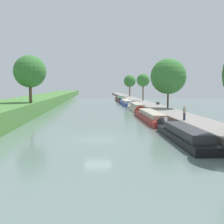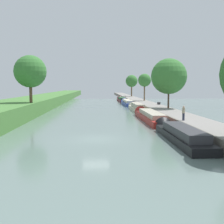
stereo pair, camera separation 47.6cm
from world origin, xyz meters
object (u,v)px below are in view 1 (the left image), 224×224
at_px(park_bench, 158,103).
at_px(narrowboat_cream, 136,107).
at_px(narrowboat_black, 181,133).
at_px(narrowboat_blue, 126,102).
at_px(narrowboat_red, 149,116).
at_px(person_walking, 184,113).
at_px(mooring_bollard_far, 123,96).
at_px(narrowboat_maroon, 120,99).

bearing_deg(park_bench, narrowboat_cream, -157.47).
bearing_deg(narrowboat_black, narrowboat_blue, 89.94).
xyz_separation_m(narrowboat_red, person_walking, (2.27, -8.99, 1.35)).
xyz_separation_m(narrowboat_blue, mooring_bollard_far, (1.92, 25.03, 0.71)).
relative_size(narrowboat_cream, park_bench, 9.43).
bearing_deg(narrowboat_cream, narrowboat_red, -91.17).
distance_m(person_walking, mooring_bollard_far, 66.76).
height_order(narrowboat_cream, mooring_bollard_far, mooring_bollard_far).
height_order(narrowboat_blue, mooring_bollard_far, mooring_bollard_far).
relative_size(narrowboat_blue, park_bench, 11.20).
bearing_deg(mooring_bollard_far, narrowboat_cream, -92.37).
bearing_deg(narrowboat_black, park_bench, 80.90).
xyz_separation_m(mooring_bollard_far, park_bench, (3.27, -39.78, 0.12)).
relative_size(narrowboat_cream, mooring_bollard_far, 31.44).
relative_size(narrowboat_red, narrowboat_cream, 1.20).
height_order(narrowboat_cream, park_bench, park_bench).
bearing_deg(person_walking, narrowboat_cream, 94.47).
xyz_separation_m(narrowboat_maroon, park_bench, (5.22, -32.45, 0.88)).
xyz_separation_m(narrowboat_red, narrowboat_maroon, (0.11, 50.44, -0.05)).
height_order(narrowboat_red, mooring_bollard_far, mooring_bollard_far).
distance_m(narrowboat_black, narrowboat_blue, 47.48).
xyz_separation_m(narrowboat_black, narrowboat_maroon, (0.03, 65.19, -0.02)).
bearing_deg(person_walking, narrowboat_maroon, 92.08).
distance_m(narrowboat_black, person_walking, 6.31).
distance_m(narrowboat_black, narrowboat_red, 14.76).
bearing_deg(narrowboat_cream, narrowboat_maroon, 90.36).
bearing_deg(narrowboat_black, narrowboat_maroon, 89.98).
height_order(narrowboat_blue, person_walking, person_walking).
bearing_deg(narrowboat_red, narrowboat_black, -89.67).
bearing_deg(person_walking, mooring_bollard_far, 90.19).
relative_size(narrowboat_blue, person_walking, 10.12).
distance_m(narrowboat_cream, mooring_bollard_far, 41.89).
bearing_deg(mooring_bollard_far, park_bench, -85.29).
bearing_deg(narrowboat_red, person_walking, -75.82).
bearing_deg(narrowboat_black, narrowboat_red, 90.33).
bearing_deg(park_bench, narrowboat_red, -106.50).
relative_size(narrowboat_red, narrowboat_maroon, 1.06).
bearing_deg(narrowboat_maroon, narrowboat_blue, -89.91).
relative_size(narrowboat_maroon, person_walking, 9.57).
bearing_deg(park_bench, person_walking, -96.46).
xyz_separation_m(narrowboat_cream, mooring_bollard_far, (1.73, 41.85, 0.67)).
xyz_separation_m(narrowboat_cream, narrowboat_blue, (-0.19, 16.82, -0.03)).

